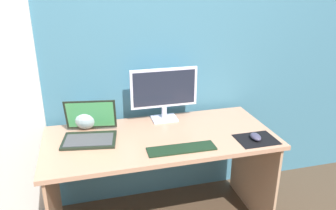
{
  "coord_description": "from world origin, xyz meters",
  "views": [
    {
      "loc": [
        -0.45,
        -1.88,
        1.68
      ],
      "look_at": [
        0.05,
        -0.02,
        0.93
      ],
      "focal_mm": 35.54,
      "sensor_mm": 36.0,
      "label": 1
    }
  ],
  "objects_px": {
    "laptop": "(90,131)",
    "keyboard_external": "(182,149)",
    "fishbowl": "(86,116)",
    "monitor": "(164,92)",
    "mouse": "(256,137)"
  },
  "relations": [
    {
      "from": "laptop",
      "to": "keyboard_external",
      "type": "xyz_separation_m",
      "value": [
        0.52,
        -0.29,
        -0.04
      ]
    },
    {
      "from": "fishbowl",
      "to": "laptop",
      "type": "bearing_deg",
      "value": -84.92
    },
    {
      "from": "monitor",
      "to": "laptop",
      "type": "xyz_separation_m",
      "value": [
        -0.53,
        -0.17,
        -0.16
      ]
    },
    {
      "from": "monitor",
      "to": "mouse",
      "type": "bearing_deg",
      "value": -43.96
    },
    {
      "from": "monitor",
      "to": "mouse",
      "type": "height_order",
      "value": "monitor"
    },
    {
      "from": "monitor",
      "to": "laptop",
      "type": "bearing_deg",
      "value": -162.42
    },
    {
      "from": "laptop",
      "to": "mouse",
      "type": "height_order",
      "value": "laptop"
    },
    {
      "from": "laptop",
      "to": "mouse",
      "type": "distance_m",
      "value": 1.05
    },
    {
      "from": "mouse",
      "to": "keyboard_external",
      "type": "bearing_deg",
      "value": -175.03
    },
    {
      "from": "monitor",
      "to": "laptop",
      "type": "relative_size",
      "value": 1.29
    },
    {
      "from": "monitor",
      "to": "laptop",
      "type": "height_order",
      "value": "monitor"
    },
    {
      "from": "mouse",
      "to": "fishbowl",
      "type": "bearing_deg",
      "value": 160.38
    },
    {
      "from": "laptop",
      "to": "monitor",
      "type": "bearing_deg",
      "value": 17.58
    },
    {
      "from": "monitor",
      "to": "mouse",
      "type": "distance_m",
      "value": 0.69
    },
    {
      "from": "monitor",
      "to": "keyboard_external",
      "type": "distance_m",
      "value": 0.51
    }
  ]
}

